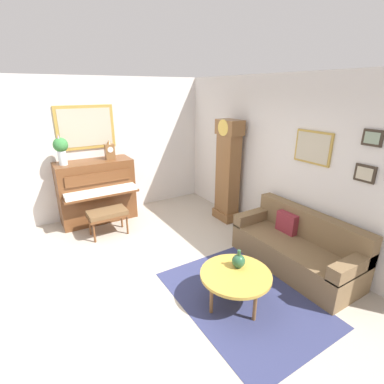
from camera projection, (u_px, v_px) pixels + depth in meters
name	position (u px, v px, depth m)	size (l,w,h in m)	color
ground_plane	(152.00, 275.00, 4.27)	(6.40, 6.00, 0.10)	#B2A899
wall_left	(96.00, 148.00, 5.85)	(0.13, 4.90, 2.80)	silver
wall_back	(276.00, 160.00, 4.93)	(5.30, 0.13, 2.80)	silver
area_rug	(243.00, 298.00, 3.72)	(2.10, 1.50, 0.01)	navy
piano	(97.00, 191.00, 5.74)	(0.87, 1.44, 1.24)	brown
piano_bench	(107.00, 214.00, 5.21)	(0.42, 0.70, 0.48)	brown
grandfather_clock	(228.00, 174.00, 5.68)	(0.52, 0.34, 2.03)	brown
couch	(297.00, 247.00, 4.31)	(1.90, 0.80, 0.84)	brown
coffee_table	(236.00, 275.00, 3.52)	(0.88, 0.88, 0.43)	gold
mantel_clock	(110.00, 151.00, 5.64)	(0.13, 0.18, 0.38)	brown
flower_vase	(61.00, 148.00, 5.16)	(0.26, 0.26, 0.58)	silver
green_jug	(239.00, 261.00, 3.61)	(0.17, 0.17, 0.24)	#234C33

